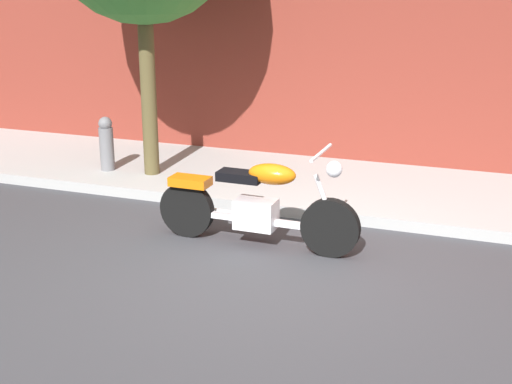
{
  "coord_description": "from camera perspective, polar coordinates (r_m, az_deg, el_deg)",
  "views": [
    {
      "loc": [
        2.07,
        -6.18,
        2.87
      ],
      "look_at": [
        -0.38,
        0.52,
        0.61
      ],
      "focal_mm": 49.49,
      "sensor_mm": 36.0,
      "label": 1
    }
  ],
  "objects": [
    {
      "name": "motorcycle",
      "position": [
        7.53,
        -0.01,
        -1.04
      ],
      "size": [
        2.27,
        0.7,
        1.12
      ],
      "color": "black",
      "rests_on": "ground"
    },
    {
      "name": "ground_plane",
      "position": [
        7.12,
        1.43,
        -6.2
      ],
      "size": [
        60.0,
        60.0,
        0.0
      ],
      "primitive_type": "plane",
      "color": "#38383D"
    },
    {
      "name": "fire_hydrant",
      "position": [
        10.19,
        -11.97,
        3.49
      ],
      "size": [
        0.2,
        0.2,
        0.91
      ],
      "color": "slate",
      "rests_on": "ground"
    },
    {
      "name": "sidewalk",
      "position": [
        9.54,
        6.65,
        0.39
      ],
      "size": [
        20.04,
        2.42,
        0.14
      ],
      "primitive_type": "cube",
      "color": "#A2A2A2",
      "rests_on": "ground"
    }
  ]
}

